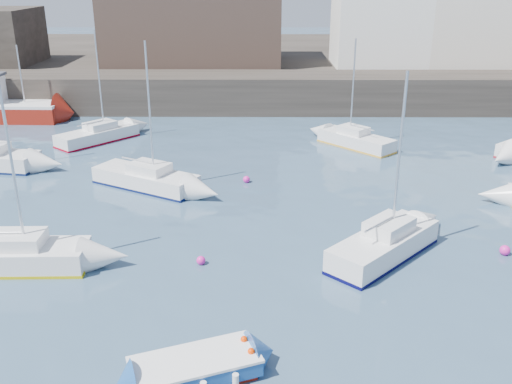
{
  "coord_description": "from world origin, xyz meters",
  "views": [
    {
      "loc": [
        0.17,
        -12.47,
        11.03
      ],
      "look_at": [
        0.0,
        12.0,
        1.5
      ],
      "focal_mm": 40.0,
      "sensor_mm": 36.0,
      "label": 1
    }
  ],
  "objects_px": {
    "blue_dinghy": "(195,367)",
    "buoy_near": "(201,264)",
    "sailboat_a": "(13,256)",
    "sailboat_b": "(146,178)",
    "sailboat_f": "(356,140)",
    "buoy_mid": "(504,255)",
    "buoy_far": "(246,182)",
    "sailboat_c": "(384,244)",
    "fishing_boat": "(1,106)",
    "sailboat_h": "(98,135)"
  },
  "relations": [
    {
      "from": "blue_dinghy",
      "to": "buoy_near",
      "type": "xyz_separation_m",
      "value": [
        -0.51,
        6.9,
        -0.39
      ]
    },
    {
      "from": "buoy_near",
      "to": "sailboat_a",
      "type": "bearing_deg",
      "value": -177.25
    },
    {
      "from": "sailboat_b",
      "to": "sailboat_f",
      "type": "height_order",
      "value": "sailboat_b"
    },
    {
      "from": "sailboat_a",
      "to": "buoy_near",
      "type": "xyz_separation_m",
      "value": [
        7.38,
        0.35,
        -0.54
      ]
    },
    {
      "from": "sailboat_a",
      "to": "buoy_mid",
      "type": "height_order",
      "value": "sailboat_a"
    },
    {
      "from": "buoy_mid",
      "to": "sailboat_f",
      "type": "bearing_deg",
      "value": 103.73
    },
    {
      "from": "buoy_far",
      "to": "blue_dinghy",
      "type": "bearing_deg",
      "value": -93.85
    },
    {
      "from": "sailboat_f",
      "to": "buoy_mid",
      "type": "bearing_deg",
      "value": -76.27
    },
    {
      "from": "sailboat_a",
      "to": "buoy_far",
      "type": "relative_size",
      "value": 19.75
    },
    {
      "from": "sailboat_c",
      "to": "buoy_near",
      "type": "relative_size",
      "value": 20.61
    },
    {
      "from": "sailboat_f",
      "to": "buoy_near",
      "type": "xyz_separation_m",
      "value": [
        -8.76,
        -16.41,
        -0.49
      ]
    },
    {
      "from": "blue_dinghy",
      "to": "sailboat_f",
      "type": "distance_m",
      "value": 24.73
    },
    {
      "from": "sailboat_a",
      "to": "buoy_mid",
      "type": "distance_m",
      "value": 19.97
    },
    {
      "from": "fishing_boat",
      "to": "sailboat_c",
      "type": "bearing_deg",
      "value": -42.12
    },
    {
      "from": "sailboat_a",
      "to": "sailboat_b",
      "type": "distance_m",
      "value": 9.76
    },
    {
      "from": "sailboat_f",
      "to": "buoy_far",
      "type": "height_order",
      "value": "sailboat_f"
    },
    {
      "from": "sailboat_b",
      "to": "sailboat_c",
      "type": "bearing_deg",
      "value": -35.58
    },
    {
      "from": "sailboat_a",
      "to": "sailboat_h",
      "type": "bearing_deg",
      "value": 94.55
    },
    {
      "from": "fishing_boat",
      "to": "sailboat_a",
      "type": "bearing_deg",
      "value": -66.19
    },
    {
      "from": "fishing_boat",
      "to": "buoy_mid",
      "type": "distance_m",
      "value": 38.1
    },
    {
      "from": "sailboat_h",
      "to": "buoy_mid",
      "type": "bearing_deg",
      "value": -38.03
    },
    {
      "from": "sailboat_b",
      "to": "buoy_near",
      "type": "xyz_separation_m",
      "value": [
        3.81,
        -8.73,
        -0.51
      ]
    },
    {
      "from": "sailboat_b",
      "to": "sailboat_h",
      "type": "relative_size",
      "value": 1.05
    },
    {
      "from": "sailboat_a",
      "to": "sailboat_c",
      "type": "bearing_deg",
      "value": 3.93
    },
    {
      "from": "buoy_near",
      "to": "sailboat_b",
      "type": "bearing_deg",
      "value": 113.59
    },
    {
      "from": "blue_dinghy",
      "to": "sailboat_h",
      "type": "distance_m",
      "value": 26.23
    },
    {
      "from": "blue_dinghy",
      "to": "buoy_far",
      "type": "relative_size",
      "value": 10.29
    },
    {
      "from": "buoy_far",
      "to": "buoy_near",
      "type": "bearing_deg",
      "value": -99.66
    },
    {
      "from": "sailboat_c",
      "to": "sailboat_b",
      "type": "bearing_deg",
      "value": 144.42
    },
    {
      "from": "sailboat_c",
      "to": "buoy_far",
      "type": "height_order",
      "value": "sailboat_c"
    },
    {
      "from": "sailboat_f",
      "to": "buoy_mid",
      "type": "height_order",
      "value": "sailboat_f"
    },
    {
      "from": "fishing_boat",
      "to": "sailboat_c",
      "type": "height_order",
      "value": "sailboat_c"
    },
    {
      "from": "buoy_near",
      "to": "buoy_mid",
      "type": "xyz_separation_m",
      "value": [
        12.55,
        0.91,
        0.0
      ]
    },
    {
      "from": "sailboat_a",
      "to": "sailboat_h",
      "type": "distance_m",
      "value": 18.03
    },
    {
      "from": "sailboat_b",
      "to": "sailboat_h",
      "type": "height_order",
      "value": "sailboat_b"
    },
    {
      "from": "sailboat_a",
      "to": "sailboat_f",
      "type": "height_order",
      "value": "sailboat_a"
    },
    {
      "from": "sailboat_c",
      "to": "buoy_near",
      "type": "bearing_deg",
      "value": -174.91
    },
    {
      "from": "buoy_far",
      "to": "sailboat_f",
      "type": "bearing_deg",
      "value": 44.05
    },
    {
      "from": "buoy_mid",
      "to": "buoy_far",
      "type": "height_order",
      "value": "buoy_mid"
    },
    {
      "from": "sailboat_c",
      "to": "buoy_near",
      "type": "distance_m",
      "value": 7.52
    },
    {
      "from": "sailboat_h",
      "to": "sailboat_a",
      "type": "bearing_deg",
      "value": -85.45
    },
    {
      "from": "fishing_boat",
      "to": "sailboat_f",
      "type": "bearing_deg",
      "value": -15.2
    },
    {
      "from": "sailboat_h",
      "to": "buoy_near",
      "type": "bearing_deg",
      "value": -63.44
    },
    {
      "from": "sailboat_c",
      "to": "sailboat_h",
      "type": "distance_m",
      "value": 23.5
    },
    {
      "from": "buoy_mid",
      "to": "buoy_far",
      "type": "distance_m",
      "value": 13.9
    },
    {
      "from": "sailboat_a",
      "to": "buoy_mid",
      "type": "relative_size",
      "value": 17.71
    },
    {
      "from": "buoy_near",
      "to": "buoy_mid",
      "type": "distance_m",
      "value": 12.58
    },
    {
      "from": "sailboat_a",
      "to": "buoy_mid",
      "type": "bearing_deg",
      "value": 3.63
    },
    {
      "from": "blue_dinghy",
      "to": "fishing_boat",
      "type": "bearing_deg",
      "value": 121.16
    },
    {
      "from": "sailboat_f",
      "to": "buoy_far",
      "type": "relative_size",
      "value": 18.02
    }
  ]
}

